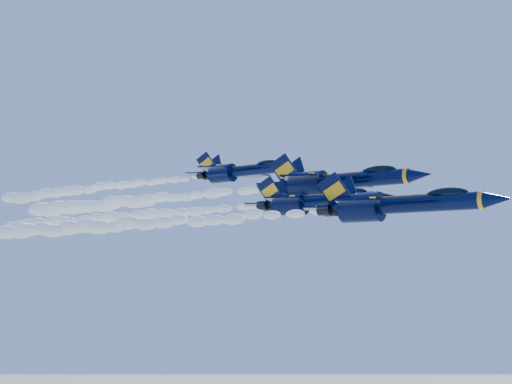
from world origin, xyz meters
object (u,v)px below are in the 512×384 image
Objects in this scene: jet_lead at (398,204)px; jet_fourth at (242,171)px; jet_second at (317,201)px; jet_third at (338,181)px.

jet_lead is 0.97× the size of jet_fourth.
jet_lead is 1.01× the size of jet_second.
jet_fourth is at bearing 143.76° from jet_second.
jet_second is at bearing 143.70° from jet_lead.
jet_third is (-15.15, 17.83, 4.91)m from jet_lead.
jet_third is at bearing -20.81° from jet_fourth.
jet_fourth reaches higher than jet_second.
jet_third is (-1.91, 8.10, 3.09)m from jet_second.
jet_lead is 16.53m from jet_second.
jet_second is 8.88m from jet_third.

